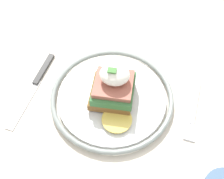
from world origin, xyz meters
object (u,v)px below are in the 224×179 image
plate (112,97)px  sandwich (113,87)px  fork (193,113)px  knife (36,83)px

plate → sandwich: bearing=162.3°
sandwich → plate: bearing=-17.7°
fork → plate: bearing=-2.9°
plate → sandwich: 0.04m
plate → fork: (-0.17, 0.01, -0.01)m
sandwich → knife: sandwich is taller
plate → knife: plate is taller
plate → fork: plate is taller
knife → plate: bearing=174.7°
sandwich → fork: sandwich is taller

